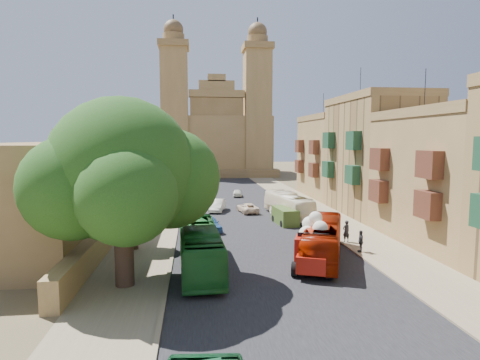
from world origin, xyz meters
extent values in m
plane|color=brown|center=(0.00, 0.00, 0.00)|extent=(260.00, 260.00, 0.00)
cube|color=black|center=(0.00, 30.00, 0.01)|extent=(14.00, 140.00, 0.01)
cube|color=#7F6F53|center=(9.50, 30.00, 0.01)|extent=(5.00, 140.00, 0.01)
cube|color=#7F6F53|center=(-9.50, 30.00, 0.01)|extent=(5.00, 140.00, 0.01)
cube|color=#7F6F53|center=(7.00, 30.00, 0.06)|extent=(0.25, 140.00, 0.12)
cube|color=#7F6F53|center=(-7.00, 30.00, 0.06)|extent=(0.25, 140.00, 0.12)
cube|color=olive|center=(16.00, 11.00, 5.25)|extent=(8.00, 14.00, 10.50)
cube|color=brown|center=(16.00, 11.00, 10.90)|extent=(8.20, 14.00, 0.80)
cylinder|color=black|center=(15.00, 13.80, 13.10)|extent=(0.06, 0.06, 3.60)
cube|color=#532A1B|center=(11.55, 7.08, 3.99)|extent=(0.90, 2.20, 2.00)
cube|color=#532A1B|center=(11.55, 14.92, 3.99)|extent=(0.90, 2.20, 2.00)
cube|color=#532A1B|center=(11.55, 7.08, 6.93)|extent=(0.90, 2.20, 2.00)
cube|color=#532A1B|center=(11.55, 14.92, 6.93)|extent=(0.90, 2.20, 2.00)
cube|color=olive|center=(16.00, 25.00, 6.50)|extent=(8.00, 14.00, 13.00)
cube|color=brown|center=(16.00, 25.00, 13.40)|extent=(8.20, 14.00, 0.80)
cylinder|color=black|center=(15.00, 27.80, 15.60)|extent=(0.06, 0.06, 3.60)
cube|color=#1A4129|center=(11.55, 21.08, 4.94)|extent=(0.90, 2.20, 2.00)
cube|color=#1A4129|center=(11.55, 28.92, 4.94)|extent=(0.90, 2.20, 2.00)
cube|color=#1A4129|center=(11.55, 21.08, 8.58)|extent=(0.90, 2.20, 2.00)
cube|color=#1A4129|center=(11.55, 28.92, 8.58)|extent=(0.90, 2.20, 2.00)
cube|color=olive|center=(16.00, 39.00, 5.75)|extent=(8.00, 14.00, 11.50)
cube|color=brown|center=(16.00, 39.00, 11.90)|extent=(8.20, 14.00, 0.80)
cylinder|color=black|center=(15.00, 41.80, 14.10)|extent=(0.06, 0.06, 3.60)
cube|color=#532A1B|center=(11.55, 35.08, 4.37)|extent=(0.90, 2.20, 2.00)
cube|color=#532A1B|center=(11.55, 42.92, 4.37)|extent=(0.90, 2.20, 2.00)
cube|color=#532A1B|center=(11.55, 35.08, 7.59)|extent=(0.90, 2.20, 2.00)
cube|color=#532A1B|center=(11.55, 42.92, 7.59)|extent=(0.90, 2.20, 2.00)
cube|color=olive|center=(-12.50, 20.00, 0.90)|extent=(1.00, 40.00, 1.80)
cube|color=brown|center=(-18.00, 18.00, 4.20)|extent=(10.00, 28.00, 8.40)
cube|color=olive|center=(-18.00, 44.00, 5.00)|extent=(10.00, 22.00, 10.00)
cube|color=olive|center=(0.00, 81.00, 7.00)|extent=(26.00, 20.00, 14.00)
cube|color=brown|center=(0.00, 70.50, 0.90)|extent=(28.00, 4.00, 1.80)
cube|color=brown|center=(0.00, 72.20, 10.00)|extent=(12.00, 2.00, 16.00)
cube|color=olive|center=(0.00, 72.20, 18.90)|extent=(12.60, 2.40, 1.60)
cube|color=olive|center=(0.00, 72.20, 20.60)|extent=(8.00, 2.00, 2.40)
cube|color=olive|center=(0.00, 72.20, 22.40)|extent=(4.00, 2.00, 1.60)
cube|color=olive|center=(-9.50, 73.50, 14.50)|extent=(6.00, 6.00, 29.00)
cube|color=brown|center=(-9.50, 73.50, 29.60)|extent=(6.80, 6.80, 1.40)
cylinder|color=brown|center=(-9.50, 73.50, 31.20)|extent=(4.80, 4.80, 1.80)
sphere|color=brown|center=(-9.50, 73.50, 33.00)|extent=(4.40, 4.40, 4.40)
cylinder|color=black|center=(-9.50, 73.50, 35.40)|extent=(0.28, 0.28, 1.80)
cube|color=olive|center=(9.50, 73.50, 14.50)|extent=(6.00, 6.00, 29.00)
cube|color=brown|center=(9.50, 73.50, 29.60)|extent=(6.80, 6.80, 1.40)
cylinder|color=brown|center=(9.50, 73.50, 31.20)|extent=(4.80, 4.80, 1.80)
sphere|color=brown|center=(9.50, 73.50, 33.00)|extent=(4.40, 4.40, 4.40)
cylinder|color=black|center=(9.50, 73.50, 35.40)|extent=(0.28, 0.28, 1.80)
cylinder|color=#39271C|center=(-9.50, 4.00, 2.14)|extent=(1.12, 1.12, 4.27)
sphere|color=#173B10|center=(-9.50, 4.00, 6.97)|extent=(8.54, 8.54, 8.54)
sphere|color=#173B10|center=(-6.80, 5.35, 6.29)|extent=(6.29, 6.29, 6.29)
sphere|color=#173B10|center=(-11.97, 2.99, 6.07)|extent=(5.85, 5.85, 5.85)
sphere|color=#173B10|center=(-8.83, 1.30, 5.85)|extent=(5.40, 5.40, 5.40)
sphere|color=#173B10|center=(-10.74, 6.47, 7.87)|extent=(4.95, 4.95, 4.95)
cylinder|color=#39271C|center=(-10.00, 12.00, 1.11)|extent=(0.44, 0.44, 2.23)
sphere|color=#173B10|center=(-10.00, 12.00, 3.36)|extent=(3.24, 3.24, 3.24)
cylinder|color=#39271C|center=(-10.00, 24.00, 1.13)|extent=(0.44, 0.44, 2.26)
sphere|color=#173B10|center=(-10.00, 24.00, 3.41)|extent=(3.29, 3.29, 3.29)
cylinder|color=#39271C|center=(-10.00, 36.00, 1.18)|extent=(0.44, 0.44, 2.35)
sphere|color=#173B10|center=(-10.00, 36.00, 3.55)|extent=(3.42, 3.42, 3.42)
cylinder|color=#39271C|center=(-10.00, 48.00, 0.98)|extent=(0.44, 0.44, 1.97)
sphere|color=#173B10|center=(-10.00, 48.00, 2.97)|extent=(2.86, 2.86, 2.86)
cube|color=#A6180C|center=(3.23, 7.14, 1.33)|extent=(3.56, 4.43, 0.96)
cube|color=black|center=(3.23, 7.14, 1.87)|extent=(3.62, 4.50, 0.13)
cube|color=#A6180C|center=(2.36, 4.85, 1.44)|extent=(2.74, 2.49, 1.92)
cube|color=#A6180C|center=(1.91, 3.65, 1.01)|extent=(2.15, 1.84, 1.07)
cube|color=black|center=(2.36, 4.85, 2.19)|extent=(1.94, 0.82, 0.96)
cylinder|color=black|center=(1.02, 4.32, 0.48)|extent=(0.69, 1.03, 0.96)
cylinder|color=black|center=(3.02, 3.57, 0.48)|extent=(0.69, 1.03, 0.96)
cylinder|color=black|center=(2.68, 8.72, 0.48)|extent=(0.69, 1.03, 0.96)
cylinder|color=black|center=(4.68, 7.96, 0.48)|extent=(0.69, 1.03, 0.96)
sphere|color=beige|center=(2.50, 6.73, 2.14)|extent=(1.17, 1.17, 1.17)
sphere|color=beige|center=(3.61, 6.65, 2.14)|extent=(1.17, 1.17, 1.17)
sphere|color=beige|center=(3.45, 7.74, 2.14)|extent=(1.17, 1.17, 1.17)
sphere|color=beige|center=(2.86, 7.39, 2.72)|extent=(1.07, 1.07, 1.07)
sphere|color=beige|center=(3.24, 6.11, 2.67)|extent=(1.07, 1.07, 1.07)
sphere|color=beige|center=(3.19, 7.04, 3.20)|extent=(0.96, 0.96, 0.96)
cube|color=#415D22|center=(4.00, 20.00, 0.83)|extent=(2.17, 4.20, 1.67)
cylinder|color=black|center=(3.36, 18.52, 0.33)|extent=(0.33, 0.69, 0.67)
cylinder|color=black|center=(4.93, 18.69, 0.33)|extent=(0.33, 0.69, 0.67)
cylinder|color=black|center=(3.07, 21.31, 0.33)|extent=(0.33, 0.69, 0.67)
cylinder|color=black|center=(4.64, 21.48, 0.33)|extent=(0.33, 0.69, 0.67)
imported|color=#1C6423|center=(-4.98, 6.46, 1.50)|extent=(2.99, 10.89, 3.01)
imported|color=#8D1703|center=(4.00, 7.80, 1.43)|extent=(5.97, 10.44, 2.86)
imported|color=#FFF0D0|center=(5.12, 23.39, 1.37)|extent=(3.77, 10.04, 2.73)
imported|color=#31619E|center=(-3.96, 17.71, 0.72)|extent=(2.75, 4.55, 1.45)
imported|color=silver|center=(-2.58, 28.02, 0.72)|extent=(2.40, 4.61, 1.45)
imported|color=beige|center=(1.00, 26.78, 0.57)|extent=(2.52, 4.34, 1.14)
imported|color=navy|center=(-5.00, 49.04, 0.65)|extent=(2.38, 4.70, 1.31)
imported|color=white|center=(1.21, 40.12, 0.56)|extent=(1.63, 3.39, 1.11)
imported|color=#40A1CE|center=(-2.38, 59.54, 0.61)|extent=(1.66, 3.82, 1.22)
imported|color=black|center=(7.50, 12.20, 0.94)|extent=(0.79, 0.63, 1.88)
imported|color=#2F2E32|center=(7.50, 9.19, 0.86)|extent=(0.60, 1.07, 1.71)
camera|label=1|loc=(-5.30, -19.97, 8.78)|focal=30.00mm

